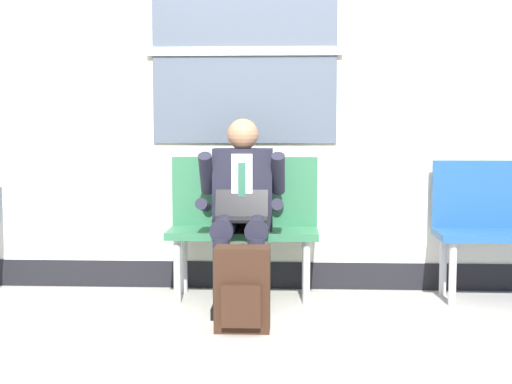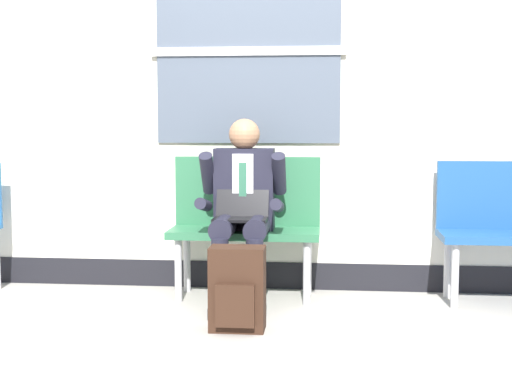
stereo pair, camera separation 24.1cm
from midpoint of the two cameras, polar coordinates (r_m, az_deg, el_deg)
ground_plane at (r=4.66m, az=2.48°, el=-9.48°), size 18.00×18.00×0.00m
station_wall at (r=5.25m, az=2.98°, el=9.02°), size 5.54×0.17×3.07m
bench_with_person at (r=5.03m, az=0.57°, el=-2.02°), size 1.02×0.42×0.96m
person_seated at (r=4.82m, az=0.35°, el=-1.08°), size 0.57×0.70×1.22m
backpack at (r=4.24m, az=0.16°, el=-7.65°), size 0.32×0.23×0.49m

